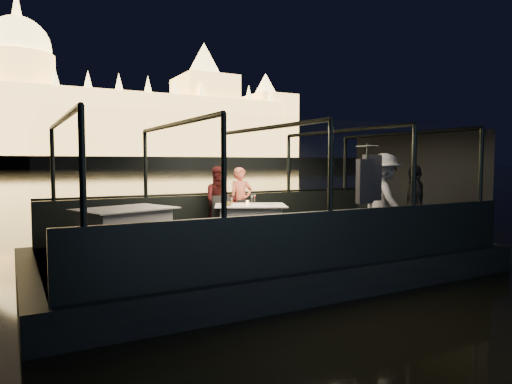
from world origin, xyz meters
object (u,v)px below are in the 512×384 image
person_man_maroon (220,203)px  passenger_dark (414,203)px  chair_port_right (249,217)px  person_woman_coral (241,202)px  passenger_stripe (383,203)px  coat_stand (367,205)px  dining_table_central (250,223)px  wine_bottle (224,199)px  dining_table_aft (126,234)px  chair_port_left (225,218)px

person_man_maroon → passenger_dark: 4.07m
chair_port_right → person_woman_coral: bearing=91.8°
person_man_maroon → passenger_stripe: 3.50m
coat_stand → passenger_dark: bearing=8.8°
dining_table_central → person_man_maroon: person_man_maroon is taller
person_man_maroon → passenger_dark: size_ratio=0.98×
passenger_stripe → wine_bottle: 3.16m
passenger_stripe → passenger_dark: (0.51, -0.32, 0.00)m
person_woman_coral → wine_bottle: 1.24m
dining_table_aft → chair_port_left: chair_port_left is taller
dining_table_central → coat_stand: bearing=-62.2°
passenger_dark → wine_bottle: size_ratio=5.59×
dining_table_aft → person_woman_coral: size_ratio=1.04×
dining_table_aft → wine_bottle: 2.07m
dining_table_central → passenger_stripe: size_ratio=0.80×
person_man_maroon → passenger_stripe: (2.35, -2.58, 0.10)m
chair_port_right → dining_table_aft: bearing=-163.8°
chair_port_left → passenger_dark: passenger_dark is taller
dining_table_aft → chair_port_left: size_ratio=1.74×
person_man_maroon → wine_bottle: person_man_maroon is taller
coat_stand → passenger_stripe: (0.92, 0.54, -0.05)m
wine_bottle → person_woman_coral: bearing=47.1°
dining_table_central → passenger_dark: 3.29m
chair_port_right → person_woman_coral: (0.01, 0.42, 0.30)m
chair_port_right → chair_port_left: bearing=178.9°
dining_table_central → coat_stand: coat_stand is taller
person_man_maroon → passenger_stripe: bearing=-31.6°
chair_port_left → chair_port_right: 0.57m
dining_table_central → person_woman_coral: 1.01m
dining_table_aft → passenger_dark: passenger_dark is taller
coat_stand → chair_port_right: bearing=109.0°
chair_port_right → coat_stand: coat_stand is taller
chair_port_right → passenger_dark: passenger_dark is taller
chair_port_right → wine_bottle: wine_bottle is taller
chair_port_right → passenger_dark: (2.36, -2.47, 0.40)m
dining_table_aft → person_woman_coral: bearing=20.9°
person_man_maroon → chair_port_left: bearing=-83.6°
chair_port_left → chair_port_right: bearing=-3.3°
chair_port_left → passenger_stripe: bearing=-41.5°
chair_port_right → wine_bottle: bearing=-146.8°
person_woman_coral → passenger_dark: bearing=-49.7°
chair_port_right → coat_stand: (0.93, -2.69, 0.45)m
person_woman_coral → person_man_maroon: 0.51m
passenger_dark → wine_bottle: 3.76m
wine_bottle → person_man_maroon: bearing=70.0°
chair_port_right → coat_stand: size_ratio=0.41×
dining_table_central → chair_port_left: 0.63m
dining_table_central → wine_bottle: 0.80m
person_man_maroon → wine_bottle: size_ratio=5.46×
chair_port_left → chair_port_right: size_ratio=1.13×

